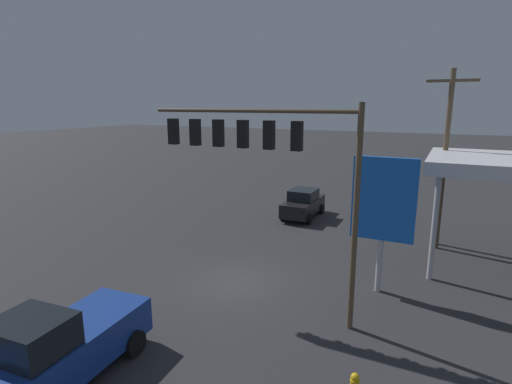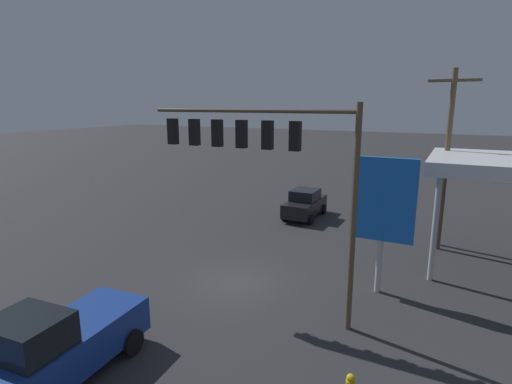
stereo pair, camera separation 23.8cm
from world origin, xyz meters
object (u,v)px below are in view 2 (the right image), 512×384
object	(u,v)px
traffic_signal_assembly	(260,151)
utility_pole	(447,157)
price_sign	(383,203)
pickup_parked	(56,347)
sedan_waiting	(305,204)

from	to	relation	value
traffic_signal_assembly	utility_pole	size ratio (longest dim) A/B	0.86
price_sign	pickup_parked	world-z (taller)	price_sign
traffic_signal_assembly	sedan_waiting	bearing A→B (deg)	-77.38
sedan_waiting	utility_pole	bearing A→B (deg)	72.70
utility_pole	price_sign	bearing A→B (deg)	73.87
price_sign	sedan_waiting	bearing A→B (deg)	-54.11
utility_pole	sedan_waiting	size ratio (longest dim) A/B	2.11
traffic_signal_assembly	sedan_waiting	xyz separation A→B (m)	(2.78, -12.41, -5.05)
sedan_waiting	traffic_signal_assembly	bearing A→B (deg)	11.72
pickup_parked	sedan_waiting	xyz separation A→B (m)	(-0.20, -18.87, -0.16)
price_sign	utility_pole	bearing A→B (deg)	-106.13
utility_pole	sedan_waiting	xyz separation A→B (m)	(8.50, -2.50, -4.00)
utility_pole	pickup_parked	bearing A→B (deg)	61.99
utility_pole	pickup_parked	world-z (taller)	utility_pole
utility_pole	price_sign	size ratio (longest dim) A/B	1.67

